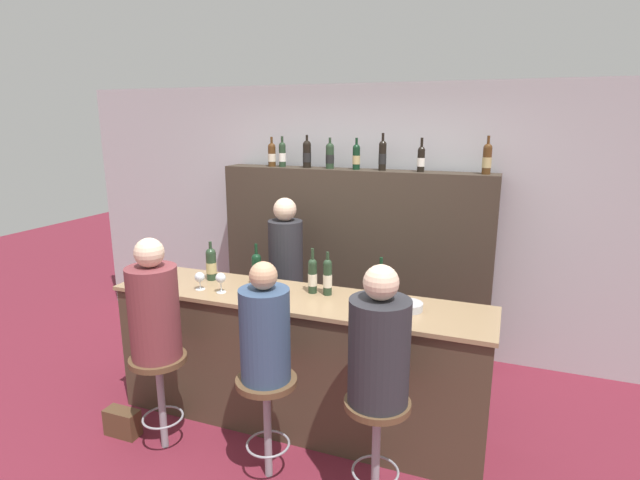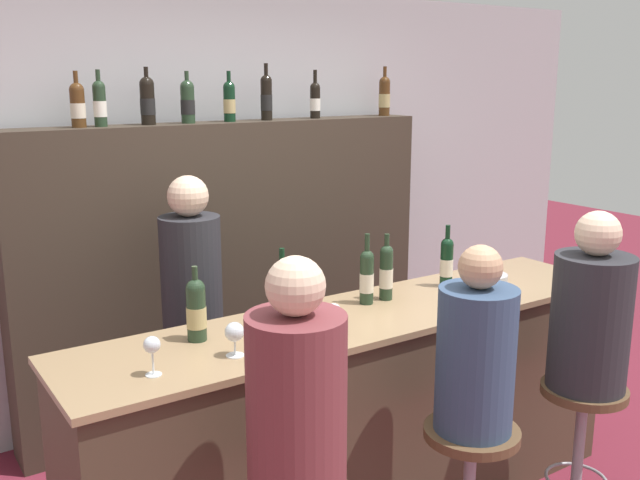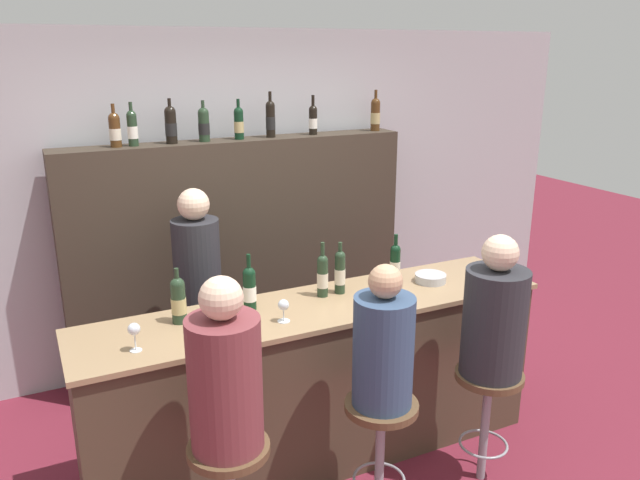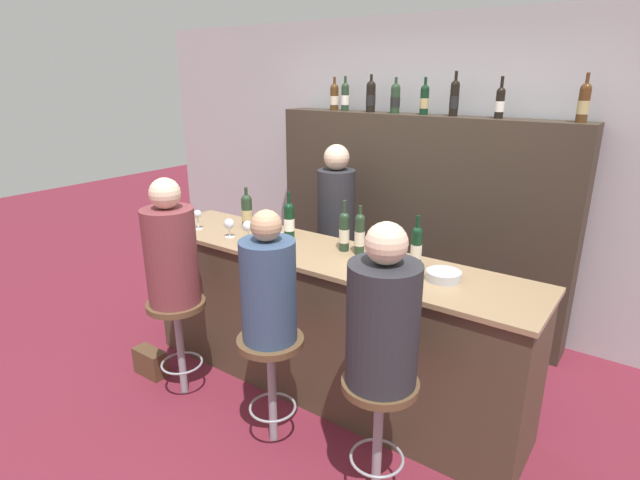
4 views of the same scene
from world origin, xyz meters
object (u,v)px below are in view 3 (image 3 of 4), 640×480
wine_bottle_backbar_4 (239,123)px  wine_bottle_backbar_6 (313,119)px  wine_bottle_counter_2 (323,275)px  bartender (200,310)px  wine_bottle_counter_3 (340,271)px  wine_bottle_backbar_1 (132,128)px  wine_bottle_counter_0 (178,300)px  wine_bottle_backbar_2 (171,125)px  wine_glass_2 (234,312)px  wine_bottle_backbar_7 (375,114)px  wine_glass_3 (283,306)px  wine_bottle_backbar_3 (204,124)px  wine_glass_0 (134,330)px  wine_glass_1 (200,321)px  wine_bottle_backbar_0 (115,130)px  wine_bottle_counter_1 (250,288)px  guest_seated_right (495,316)px  wine_bottle_counter_4 (395,263)px  guest_seated_middle (383,346)px  wine_bottle_backbar_5 (270,119)px  guest_seated_left (225,376)px  metal_bowl (430,278)px  bar_stool_middle (381,428)px  bar_stool_left (230,473)px  bar_stool_right (487,396)px

wine_bottle_backbar_4 → wine_bottle_backbar_6: wine_bottle_backbar_6 is taller
wine_bottle_counter_2 → bartender: bearing=127.0°
wine_bottle_counter_3 → wine_bottle_backbar_1: 1.75m
wine_bottle_counter_0 → wine_bottle_backbar_2: size_ratio=1.00×
wine_glass_2 → wine_bottle_counter_2: bearing=20.5°
wine_bottle_backbar_7 → wine_glass_3: size_ratio=2.52×
wine_bottle_backbar_3 → wine_glass_0: size_ratio=1.96×
wine_bottle_counter_3 → wine_glass_1: bearing=-165.7°
wine_glass_0 → wine_bottle_backbar_3: bearing=61.3°
wine_bottle_backbar_0 → wine_glass_2: wine_bottle_backbar_0 is taller
wine_bottle_counter_1 → wine_glass_1: bearing=-146.2°
wine_bottle_backbar_0 → guest_seated_right: (1.63, -1.99, -0.88)m
wine_bottle_backbar_2 → wine_bottle_backbar_3: wine_bottle_backbar_2 is taller
wine_bottle_counter_4 → wine_bottle_backbar_6: 1.48m
wine_bottle_backbar_2 → wine_bottle_backbar_4: bearing=-0.0°
wine_bottle_backbar_2 → guest_seated_middle: (0.54, -1.99, -0.92)m
wine_bottle_backbar_4 → bartender: bearing=-134.3°
wine_bottle_backbar_1 → wine_bottle_backbar_5: bearing=0.0°
wine_glass_1 → guest_seated_left: bearing=-93.2°
wine_bottle_counter_0 → wine_bottle_backbar_3: 1.58m
wine_bottle_backbar_2 → metal_bowl: (1.29, -1.35, -0.90)m
wine_glass_0 → bar_stool_middle: size_ratio=0.21×
wine_bottle_backbar_3 → guest_seated_left: bearing=-104.6°
wine_bottle_backbar_1 → bar_stool_left: (-0.02, -1.99, -1.39)m
wine_bottle_counter_2 → wine_glass_3: (-0.35, -0.24, -0.05)m
bar_stool_right → wine_bottle_backbar_7: bearing=78.5°
wine_bottle_counter_1 → wine_bottle_backbar_5: bearing=62.8°
wine_bottle_counter_4 → wine_bottle_backbar_4: 1.59m
wine_bottle_counter_4 → wine_bottle_backbar_7: size_ratio=0.99×
bartender → wine_bottle_counter_0: bearing=-112.0°
bar_stool_left → guest_seated_middle: size_ratio=0.93×
wine_bottle_backbar_7 → bar_stool_left: 3.11m
wine_bottle_backbar_6 → wine_bottle_backbar_7: size_ratio=0.93×
wine_bottle_counter_1 → bar_stool_right: size_ratio=0.48×
bar_stool_left → bar_stool_middle: same height
wine_bottle_counter_3 → guest_seated_middle: size_ratio=0.43×
wine_bottle_counter_2 → wine_bottle_backbar_2: bearing=113.9°
guest_seated_middle → wine_glass_0: bearing=156.3°
bar_stool_left → bar_stool_right: (1.54, 0.00, 0.00)m
wine_bottle_backbar_3 → guest_seated_middle: size_ratio=0.38×
wine_bottle_counter_0 → wine_bottle_backbar_0: (-0.07, 1.26, 0.78)m
wine_glass_0 → guest_seated_middle: guest_seated_middle is taller
bar_stool_left → wine_bottle_backbar_5: bearing=62.7°
wine_bottle_backbar_2 → wine_bottle_backbar_7: 1.66m
guest_seated_left → wine_bottle_backbar_2: bearing=81.9°
wine_glass_2 → wine_bottle_backbar_1: bearing=97.2°
wine_bottle_backbar_3 → wine_glass_3: size_ratio=2.26×
wine_bottle_counter_0 → wine_bottle_backbar_5: (1.05, 1.26, 0.80)m
wine_bottle_backbar_7 → bar_stool_middle: wine_bottle_backbar_7 is taller
wine_glass_0 → wine_bottle_counter_1: bearing=19.2°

